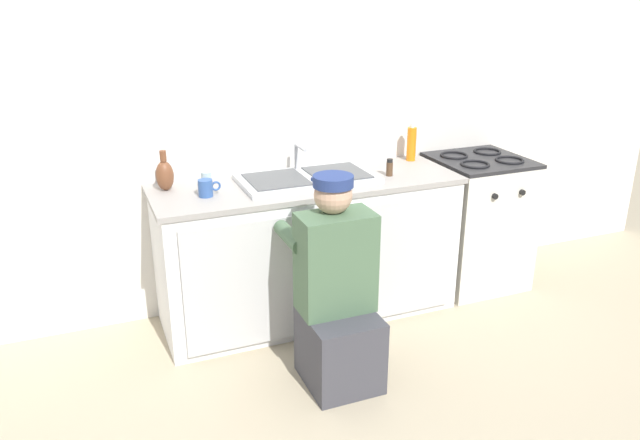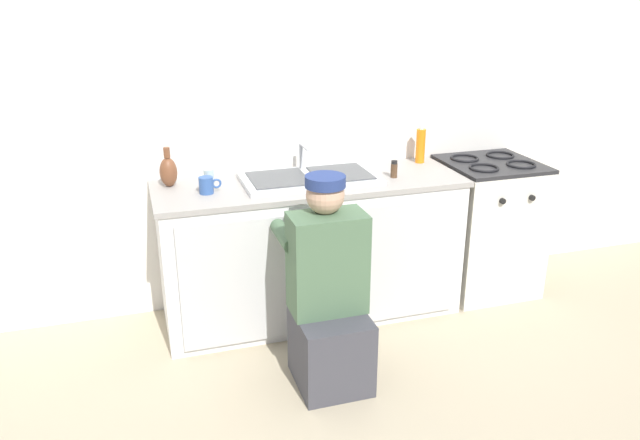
# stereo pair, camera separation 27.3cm
# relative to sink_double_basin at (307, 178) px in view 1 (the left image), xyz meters

# --- Properties ---
(ground_plane) EXTENTS (12.00, 12.00, 0.00)m
(ground_plane) POSITION_rel_sink_double_basin_xyz_m (0.00, -0.30, -0.89)
(ground_plane) COLOR tan
(back_wall) EXTENTS (6.00, 0.10, 2.50)m
(back_wall) POSITION_rel_sink_double_basin_xyz_m (0.00, 0.35, 0.36)
(back_wall) COLOR silver
(back_wall) RESTS_ON ground_plane
(counter_cabinet) EXTENTS (1.80, 0.62, 0.84)m
(counter_cabinet) POSITION_rel_sink_double_basin_xyz_m (0.00, -0.01, -0.47)
(counter_cabinet) COLOR white
(counter_cabinet) RESTS_ON ground_plane
(countertop) EXTENTS (1.84, 0.62, 0.03)m
(countertop) POSITION_rel_sink_double_basin_xyz_m (0.00, -0.00, -0.03)
(countertop) COLOR #9E9993
(countertop) RESTS_ON counter_cabinet
(sink_double_basin) EXTENTS (0.80, 0.44, 0.19)m
(sink_double_basin) POSITION_rel_sink_double_basin_xyz_m (0.00, 0.00, 0.00)
(sink_double_basin) COLOR silver
(sink_double_basin) RESTS_ON countertop
(stove_range) EXTENTS (0.59, 0.62, 0.90)m
(stove_range) POSITION_rel_sink_double_basin_xyz_m (1.23, -0.00, -0.45)
(stove_range) COLOR silver
(stove_range) RESTS_ON ground_plane
(plumber_person) EXTENTS (0.42, 0.61, 1.10)m
(plumber_person) POSITION_rel_sink_double_basin_xyz_m (-0.12, -0.72, -0.43)
(plumber_person) COLOR #3F3F47
(plumber_person) RESTS_ON ground_plane
(soap_bottle_orange) EXTENTS (0.06, 0.06, 0.25)m
(soap_bottle_orange) POSITION_rel_sink_double_basin_xyz_m (0.80, 0.18, 0.09)
(soap_bottle_orange) COLOR orange
(soap_bottle_orange) RESTS_ON countertop
(spice_bottle_pepper) EXTENTS (0.04, 0.04, 0.10)m
(spice_bottle_pepper) POSITION_rel_sink_double_basin_xyz_m (0.50, -0.08, 0.03)
(spice_bottle_pepper) COLOR #513823
(spice_bottle_pepper) RESTS_ON countertop
(vase_decorative) EXTENTS (0.10, 0.10, 0.23)m
(vase_decorative) POSITION_rel_sink_double_basin_xyz_m (-0.80, 0.14, 0.07)
(vase_decorative) COLOR brown
(vase_decorative) RESTS_ON countertop
(water_glass) EXTENTS (0.06, 0.06, 0.10)m
(water_glass) POSITION_rel_sink_double_basin_xyz_m (-0.58, 0.08, 0.03)
(water_glass) COLOR #ADC6CC
(water_glass) RESTS_ON countertop
(coffee_mug) EXTENTS (0.13, 0.08, 0.09)m
(coffee_mug) POSITION_rel_sink_double_basin_xyz_m (-0.61, -0.05, 0.03)
(coffee_mug) COLOR #335699
(coffee_mug) RESTS_ON countertop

